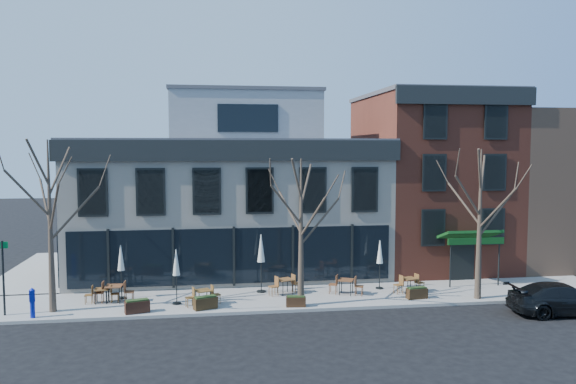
{
  "coord_description": "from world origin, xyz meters",
  "views": [
    {
      "loc": [
        -1.4,
        -29.88,
        7.7
      ],
      "look_at": [
        3.23,
        2.0,
        5.15
      ],
      "focal_mm": 35.0,
      "sensor_mm": 36.0,
      "label": 1
    }
  ],
  "objects": [
    {
      "name": "cafe_set_5",
      "position": [
        9.0,
        -2.3,
        0.63
      ],
      "size": [
        1.82,
        0.88,
        0.93
      ],
      "color": "brown",
      "rests_on": "sidewalk_front"
    },
    {
      "name": "sign_pole",
      "position": [
        -10.5,
        -3.5,
        2.07
      ],
      "size": [
        0.5,
        0.1,
        3.4
      ],
      "color": "black",
      "rests_on": "sidewalk_front"
    },
    {
      "name": "corner_building",
      "position": [
        0.07,
        5.07,
        4.72
      ],
      "size": [
        18.39,
        10.39,
        11.1
      ],
      "color": "silver",
      "rests_on": "ground"
    },
    {
      "name": "planter_1",
      "position": [
        -1.53,
        -3.82,
        0.45
      ],
      "size": [
        1.18,
        0.8,
        0.61
      ],
      "color": "#312210",
      "rests_on": "sidewalk_front"
    },
    {
      "name": "umbrella_0",
      "position": [
        -5.69,
        -1.36,
        2.06
      ],
      "size": [
        0.43,
        0.43,
        2.71
      ],
      "color": "black",
      "rests_on": "sidewalk_front"
    },
    {
      "name": "umbrella_4",
      "position": [
        7.71,
        -1.31,
        2.0
      ],
      "size": [
        0.42,
        0.42,
        2.61
      ],
      "color": "black",
      "rests_on": "sidewalk_front"
    },
    {
      "name": "planter_3",
      "position": [
        8.97,
        -3.5,
        0.44
      ],
      "size": [
        1.09,
        0.56,
        0.58
      ],
      "color": "#312010",
      "rests_on": "sidewalk_front"
    },
    {
      "name": "tree_right",
      "position": [
        12.01,
        -3.9,
        4.02
      ],
      "size": [
        3.72,
        3.77,
        7.48
      ],
      "color": "#382B21",
      "rests_on": "sidewalk_front"
    },
    {
      "name": "cafe_set_4",
      "position": [
        5.65,
        -2.2,
        0.64
      ],
      "size": [
        1.83,
        1.18,
        0.96
      ],
      "color": "brown",
      "rests_on": "sidewalk_front"
    },
    {
      "name": "tree_corner",
      "position": [
        -8.49,
        -3.2,
        4.25
      ],
      "size": [
        3.93,
        3.98,
        7.92
      ],
      "color": "#382B21",
      "rests_on": "sidewalk_front"
    },
    {
      "name": "umbrella_1",
      "position": [
        -2.9,
        -2.78,
        2.04
      ],
      "size": [
        0.43,
        0.43,
        2.68
      ],
      "color": "black",
      "rests_on": "sidewalk_front"
    },
    {
      "name": "planter_2",
      "position": [
        2.74,
        -4.03,
        0.41
      ],
      "size": [
        0.96,
        0.47,
        0.52
      ],
      "color": "#321E10",
      "rests_on": "sidewalk_front"
    },
    {
      "name": "sidewalk_side",
      "position": [
        -11.25,
        6.0,
        0.07
      ],
      "size": [
        4.5,
        12.0,
        0.15
      ],
      "primitive_type": "cube",
      "color": "gray",
      "rests_on": "ground"
    },
    {
      "name": "umbrella_2",
      "position": [
        1.36,
        -1.11,
        2.3
      ],
      "size": [
        0.49,
        0.49,
        3.04
      ],
      "color": "black",
      "rests_on": "sidewalk_front"
    },
    {
      "name": "cafe_set_1",
      "position": [
        -5.95,
        -2.03,
        0.68
      ],
      "size": [
        1.96,
        0.81,
        1.02
      ],
      "color": "brown",
      "rests_on": "sidewalk_front"
    },
    {
      "name": "sidewalk_front",
      "position": [
        3.25,
        -2.15,
        0.07
      ],
      "size": [
        33.5,
        4.7,
        0.15
      ],
      "primitive_type": "cube",
      "color": "gray",
      "rests_on": "ground"
    },
    {
      "name": "cafe_set_2",
      "position": [
        -1.64,
        -3.17,
        0.62
      ],
      "size": [
        1.77,
        0.94,
        0.91
      ],
      "color": "brown",
      "rests_on": "sidewalk_front"
    },
    {
      "name": "parked_sedan",
      "position": [
        14.83,
        -6.51,
        0.72
      ],
      "size": [
        5.06,
        2.27,
        1.44
      ],
      "primitive_type": "imported",
      "rotation": [
        0.0,
        0.0,
        1.52
      ],
      "color": "black",
      "rests_on": "ground"
    },
    {
      "name": "red_brick_building",
      "position": [
        13.0,
        4.98,
        5.64
      ],
      "size": [
        8.2,
        11.78,
        11.18
      ],
      "color": "brown",
      "rests_on": "ground"
    },
    {
      "name": "tree_mid",
      "position": [
        3.01,
        -3.9,
        3.79
      ],
      "size": [
        3.5,
        3.55,
        7.04
      ],
      "color": "#382B21",
      "rests_on": "sidewalk_front"
    },
    {
      "name": "cafe_set_0",
      "position": [
        -6.51,
        -2.06,
        0.59
      ],
      "size": [
        1.64,
        0.67,
        0.86
      ],
      "color": "brown",
      "rests_on": "sidewalk_front"
    },
    {
      "name": "bg_building",
      "position": [
        23.0,
        6.0,
        5.0
      ],
      "size": [
        12.0,
        12.0,
        10.0
      ],
      "primitive_type": "cube",
      "color": "#8C664C",
      "rests_on": "ground"
    },
    {
      "name": "cafe_set_3",
      "position": [
        2.55,
        -1.69,
        0.65
      ],
      "size": [
        1.87,
        1.08,
        0.97
      ],
      "color": "brown",
      "rests_on": "sidewalk_front"
    },
    {
      "name": "planter_0",
      "position": [
        -4.62,
        -3.97,
        0.45
      ],
      "size": [
        1.18,
        0.73,
        0.61
      ],
      "color": "black",
      "rests_on": "sidewalk_front"
    },
    {
      "name": "call_box",
      "position": [
        -9.13,
        -4.08,
        0.87
      ],
      "size": [
        0.27,
        0.27,
        1.36
      ],
      "color": "#0B1994",
      "rests_on": "sidewalk_front"
    },
    {
      "name": "ground",
      "position": [
        0.0,
        0.0,
        0.0
      ],
      "size": [
        120.0,
        120.0,
        0.0
      ],
      "primitive_type": "plane",
      "color": "black",
      "rests_on": "ground"
    }
  ]
}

